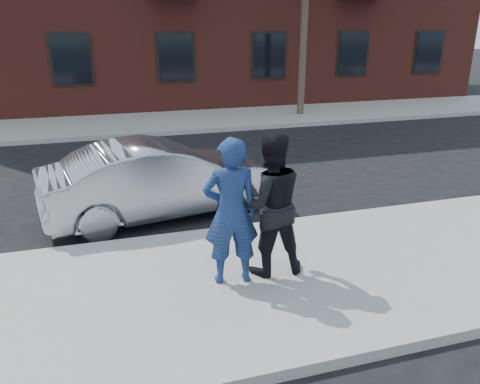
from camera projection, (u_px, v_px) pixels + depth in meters
name	position (u px, v px, depth m)	size (l,w,h in m)	color
ground	(318.00, 270.00, 6.94)	(100.00, 100.00, 0.00)	black
near_sidewalk	(326.00, 274.00, 6.69)	(50.00, 3.50, 0.15)	gray
near_curb	(280.00, 225.00, 8.31)	(50.00, 0.10, 0.15)	#999691
far_sidewalk	(184.00, 121.00, 17.05)	(50.00, 3.50, 0.15)	gray
far_curb	(193.00, 131.00, 15.43)	(50.00, 0.10, 0.15)	#999691
silver_sedan	(161.00, 179.00, 8.70)	(1.51, 4.32, 1.42)	#999BA3
man_hoodie	(231.00, 212.00, 6.05)	(0.77, 0.57, 2.00)	navy
man_peacoat	(270.00, 204.00, 6.30)	(1.02, 0.81, 2.01)	black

